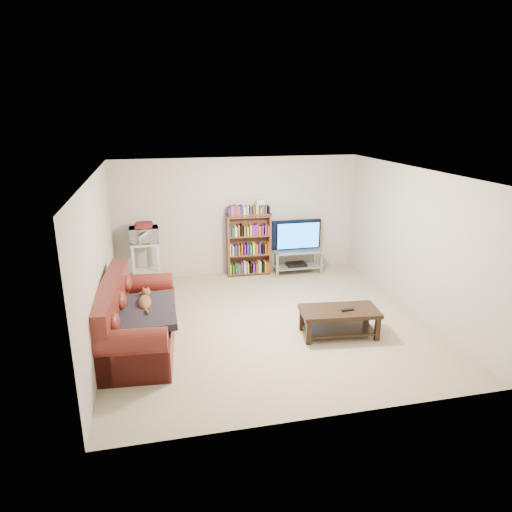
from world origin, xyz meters
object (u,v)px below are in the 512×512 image
object	(u,v)px
sofa	(133,323)
bookshelf	(249,243)
coffee_table	(339,317)
tv_stand	(296,257)

from	to	relation	value
sofa	bookshelf	bearing A→B (deg)	53.25
coffee_table	bookshelf	xyz separation A→B (m)	(-0.77, 2.99, 0.37)
sofa	tv_stand	distance (m)	4.07
sofa	tv_stand	size ratio (longest dim) A/B	2.32
tv_stand	sofa	bearing A→B (deg)	-142.99
tv_stand	bookshelf	world-z (taller)	bookshelf
coffee_table	bookshelf	size ratio (longest dim) A/B	0.94
sofa	coffee_table	bearing A→B (deg)	-3.12
sofa	tv_stand	bearing A→B (deg)	41.31
coffee_table	tv_stand	world-z (taller)	tv_stand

